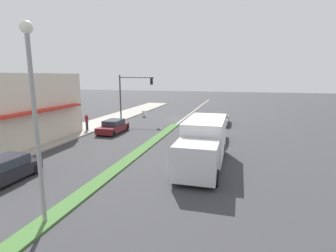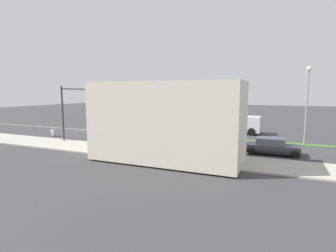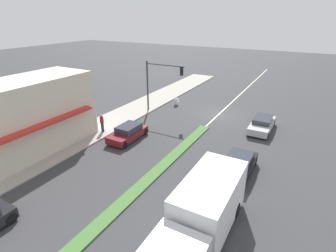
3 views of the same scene
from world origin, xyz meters
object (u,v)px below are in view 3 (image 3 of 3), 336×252
delivery_truck (203,213)px  sedan_silver (262,124)px  traffic_signal_main (158,79)px  suv_black (238,165)px  sedan_maroon (128,133)px  pedestrian (102,123)px  warning_aframe_sign (176,102)px

delivery_truck → sedan_silver: (0.00, -15.05, -0.84)m
traffic_signal_main → suv_black: size_ratio=1.34×
delivery_truck → sedan_maroon: bearing=-35.8°
delivery_truck → pedestrian: bearing=-29.0°
traffic_signal_main → sedan_maroon: 7.99m
traffic_signal_main → delivery_truck: traffic_signal_main is taller
sedan_silver → sedan_maroon: 12.71m
traffic_signal_main → sedan_silver: (-11.12, -0.66, -3.28)m
suv_black → sedan_maroon: size_ratio=1.06×
warning_aframe_sign → sedan_maroon: size_ratio=0.21×
sedan_silver → suv_black: (-0.00, 8.52, 0.02)m
delivery_truck → suv_black: size_ratio=1.79×
sedan_silver → suv_black: 8.52m
warning_aframe_sign → delivery_truck: size_ratio=0.11×
traffic_signal_main → warning_aframe_sign: size_ratio=6.69×
pedestrian → sedan_maroon: bearing=-179.2°
pedestrian → warning_aframe_sign: 10.88m
delivery_truck → sedan_maroon: (10.00, -7.20, -0.85)m
warning_aframe_sign → traffic_signal_main: bearing=82.3°
pedestrian → suv_black: size_ratio=0.41×
suv_black → pedestrian: bearing=-2.8°
suv_black → sedan_maroon: suv_black is taller
suv_black → sedan_maroon: (10.00, -0.67, -0.02)m
traffic_signal_main → sedan_maroon: bearing=98.9°
pedestrian → delivery_truck: delivery_truck is taller
traffic_signal_main → warning_aframe_sign: 4.88m
traffic_signal_main → pedestrian: (1.82, 7.23, -2.88)m
sedan_maroon → traffic_signal_main: bearing=-81.1°
warning_aframe_sign → suv_black: size_ratio=0.20×
pedestrian → delivery_truck: size_ratio=0.23×
suv_black → sedan_maroon: 10.02m
sedan_maroon → sedan_silver: bearing=-141.9°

